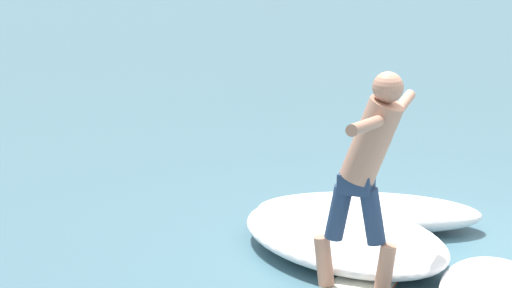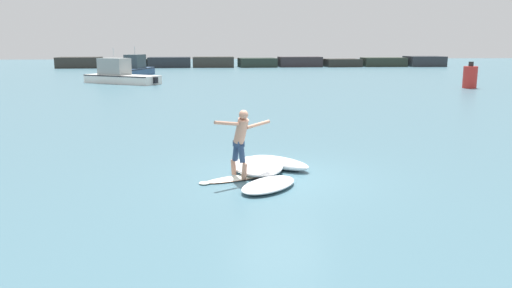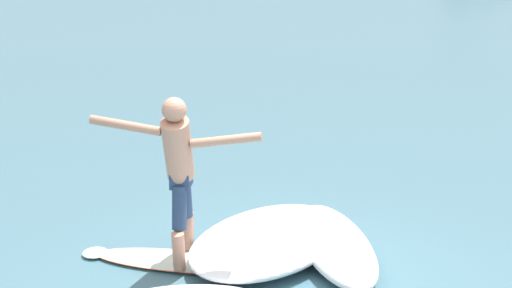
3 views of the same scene
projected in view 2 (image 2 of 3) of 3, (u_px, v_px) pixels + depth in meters
The scene contains 10 objects.
ground_plane at pixel (279, 177), 13.32m from camera, with size 200.00×200.00×0.00m, color #456D7C.
rock_jetty_breakwater at pixel (250, 62), 74.05m from camera, with size 57.25×4.76×1.52m.
surfboard at pixel (238, 178), 13.15m from camera, with size 2.10×1.30×0.20m.
surfer at pixel (241, 137), 12.87m from camera, with size 1.49×0.97×1.80m.
fishing_boat_near_jetty at pixel (134, 69), 54.10m from camera, with size 4.03×9.06×3.18m.
small_boat_offshore at pixel (118, 75), 44.17m from camera, with size 7.77×5.73×3.11m.
channel_marker_buoy at pixel (470, 77), 39.48m from camera, with size 1.08×1.08×2.08m.
wave_foam_at_tail at pixel (258, 166), 13.90m from camera, with size 1.39×2.14×0.32m.
wave_foam_at_nose at pixel (278, 163), 14.30m from camera, with size 1.98×1.98×0.31m.
wave_foam_beside at pixel (269, 185), 12.28m from camera, with size 1.93×2.03×0.20m.
Camera 2 is at (-1.76, -12.77, 3.53)m, focal length 35.00 mm.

